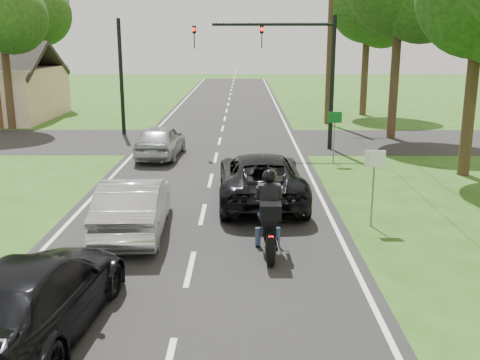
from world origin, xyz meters
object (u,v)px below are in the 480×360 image
at_px(dark_suv, 261,177).
at_px(silver_suv, 160,141).
at_px(sign_green, 335,125).
at_px(silver_sedan, 134,206).
at_px(traffic_signal, 291,58).
at_px(utility_pole_far, 330,37).
at_px(sign_white, 374,170).
at_px(dark_car_behind, 35,296).
at_px(motorcycle_rider, 269,221).

xyz_separation_m(dark_suv, silver_suv, (-4.11, 6.68, -0.06)).
xyz_separation_m(dark_suv, sign_green, (3.16, 5.59, 0.81)).
distance_m(silver_sedan, traffic_signal, 13.10).
relative_size(traffic_signal, sign_green, 3.00).
bearing_deg(silver_suv, utility_pole_far, -127.58).
distance_m(sign_white, sign_green, 8.00).
distance_m(traffic_signal, utility_pole_far, 8.55).
xyz_separation_m(utility_pole_far, sign_white, (-1.50, -19.02, -3.49)).
height_order(dark_suv, traffic_signal, traffic_signal).
distance_m(silver_sedan, dark_car_behind, 5.28).
relative_size(dark_suv, traffic_signal, 0.87).
xyz_separation_m(silver_suv, traffic_signal, (5.71, 1.93, 3.41)).
relative_size(motorcycle_rider, silver_sedan, 0.53).
relative_size(motorcycle_rider, utility_pole_far, 0.24).
bearing_deg(motorcycle_rider, silver_sedan, 157.54).
distance_m(dark_suv, sign_green, 6.47).
bearing_deg(silver_sedan, utility_pole_far, -114.84).
distance_m(motorcycle_rider, dark_suv, 4.40).
distance_m(dark_suv, silver_suv, 7.85).
relative_size(dark_suv, silver_suv, 1.33).
bearing_deg(utility_pole_far, sign_white, -94.51).
xyz_separation_m(silver_sedan, sign_white, (6.38, 0.60, 0.85)).
distance_m(dark_suv, utility_pole_far, 17.73).
bearing_deg(silver_sedan, sign_white, -177.58).
height_order(motorcycle_rider, dark_suv, motorcycle_rider).
xyz_separation_m(silver_suv, dark_car_behind, (-0.02, -14.92, 0.01)).
bearing_deg(utility_pole_far, silver_sedan, -111.88).
height_order(silver_sedan, traffic_signal, traffic_signal).
height_order(silver_suv, utility_pole_far, utility_pole_far).
relative_size(dark_car_behind, sign_white, 2.34).
height_order(silver_sedan, silver_suv, silver_sedan).
distance_m(silver_sedan, silver_suv, 9.72).
bearing_deg(dark_suv, dark_car_behind, 61.60).
bearing_deg(sign_white, dark_suv, 140.84).
bearing_deg(traffic_signal, sign_green, -62.62).
relative_size(silver_suv, sign_white, 1.97).
height_order(dark_suv, utility_pole_far, utility_pole_far).
distance_m(traffic_signal, sign_green, 4.24).
height_order(silver_sedan, sign_green, sign_green).
height_order(dark_car_behind, sign_white, sign_white).
height_order(silver_sedan, dark_car_behind, silver_sedan).
relative_size(utility_pole_far, sign_green, 4.71).
relative_size(dark_car_behind, sign_green, 2.34).
bearing_deg(motorcycle_rider, traffic_signal, 82.52).
xyz_separation_m(motorcycle_rider, silver_sedan, (-3.48, 1.39, -0.06)).
distance_m(silver_suv, traffic_signal, 6.93).
bearing_deg(traffic_signal, dark_suv, -100.52).
distance_m(dark_suv, sign_white, 3.90).
xyz_separation_m(dark_car_behind, utility_pole_far, (8.59, 24.85, 4.35)).
bearing_deg(motorcycle_rider, dark_suv, 90.06).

